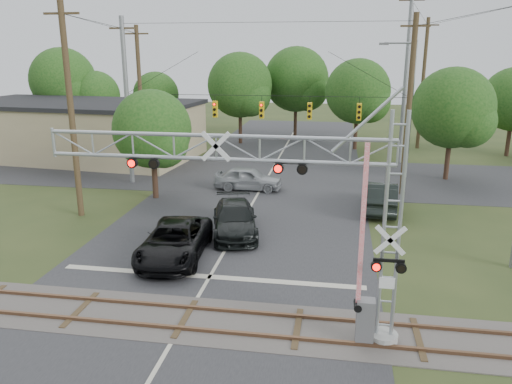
% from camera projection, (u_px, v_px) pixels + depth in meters
% --- Properties ---
extents(ground, '(160.00, 160.00, 0.00)m').
position_uv_depth(ground, '(166.00, 352.00, 15.83)').
color(ground, '#2C3B1B').
rests_on(ground, ground).
extents(road_main, '(14.00, 90.00, 0.02)m').
position_uv_depth(road_main, '(232.00, 239.00, 25.33)').
color(road_main, '#2B2A2D').
rests_on(road_main, ground).
extents(road_cross, '(90.00, 12.00, 0.02)m').
position_uv_depth(road_cross, '(269.00, 174.00, 38.63)').
color(road_cross, '#2B2A2D').
rests_on(road_cross, ground).
extents(railroad_track, '(90.00, 3.20, 0.17)m').
position_uv_depth(railroad_track, '(185.00, 319.00, 17.73)').
color(railroad_track, '#4C4642').
rests_on(railroad_track, ground).
extents(crossing_gantry, '(11.54, 0.97, 7.58)m').
position_uv_depth(crossing_gantry, '(283.00, 201.00, 15.57)').
color(crossing_gantry, gray).
rests_on(crossing_gantry, ground).
extents(traffic_signal_span, '(19.34, 0.36, 11.50)m').
position_uv_depth(traffic_signal_span, '(276.00, 106.00, 33.14)').
color(traffic_signal_span, gray).
rests_on(traffic_signal_span, ground).
extents(pickup_black, '(3.09, 6.00, 1.62)m').
position_uv_depth(pickup_black, '(175.00, 241.00, 22.87)').
color(pickup_black, black).
rests_on(pickup_black, ground).
extents(car_dark, '(3.43, 5.83, 1.59)m').
position_uv_depth(car_dark, '(235.00, 219.00, 25.94)').
color(car_dark, black).
rests_on(car_dark, ground).
extents(sedan_silver, '(4.65, 1.93, 1.57)m').
position_uv_depth(sedan_silver, '(248.00, 178.00, 34.28)').
color(sedan_silver, '#93979A').
rests_on(sedan_silver, ground).
extents(suv_dark, '(2.32, 5.46, 1.75)m').
position_uv_depth(suv_dark, '(381.00, 196.00, 29.69)').
color(suv_dark, black).
rests_on(suv_dark, ground).
extents(commercial_building, '(21.98, 12.69, 4.93)m').
position_uv_depth(commercial_building, '(77.00, 129.00, 44.66)').
color(commercial_building, '#9B8D67').
rests_on(commercial_building, ground).
extents(streetlight, '(2.67, 0.28, 10.00)m').
position_uv_depth(streetlight, '(408.00, 103.00, 36.34)').
color(streetlight, gray).
rests_on(streetlight, ground).
extents(utility_poles, '(26.40, 28.94, 13.82)m').
position_uv_depth(utility_poles, '(317.00, 94.00, 35.84)').
color(utility_poles, '#3F2F1D').
rests_on(utility_poles, ground).
extents(treeline, '(55.18, 31.00, 9.78)m').
position_uv_depth(treeline, '(285.00, 90.00, 47.44)').
color(treeline, '#382419').
rests_on(treeline, ground).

